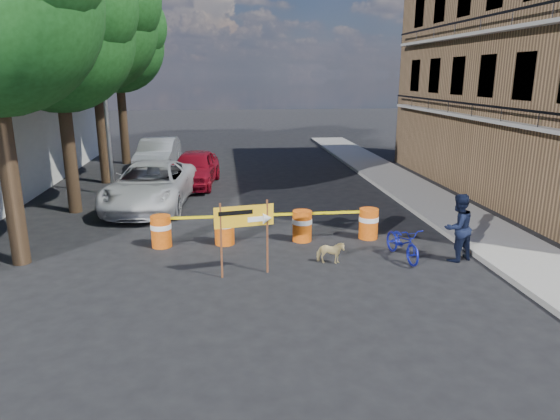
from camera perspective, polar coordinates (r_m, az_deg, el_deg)
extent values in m
plane|color=black|center=(11.84, 1.58, -8.18)|extent=(120.00, 120.00, 0.00)
cube|color=gray|center=(19.04, 17.71, 0.42)|extent=(2.40, 40.00, 0.15)
cylinder|color=#332316|center=(13.95, -28.62, 4.37)|extent=(0.44, 0.44, 5.04)
cylinder|color=#332316|center=(18.65, -23.02, 6.87)|extent=(0.44, 0.44, 4.76)
sphere|color=#154614|center=(18.55, -24.21, 17.82)|extent=(5.00, 5.00, 5.00)
sphere|color=#154614|center=(17.91, -22.16, 20.90)|extent=(3.75, 3.75, 3.75)
sphere|color=#154614|center=(19.33, -25.62, 15.48)|extent=(3.50, 3.50, 3.50)
cylinder|color=#332316|center=(23.43, -19.76, 9.34)|extent=(0.44, 0.44, 5.32)
sphere|color=#154614|center=(23.42, -20.68, 19.07)|extent=(5.40, 5.40, 5.40)
sphere|color=#154614|center=(22.80, -18.77, 21.77)|extent=(4.05, 4.05, 4.05)
sphere|color=#154614|center=(24.22, -22.06, 16.98)|extent=(3.78, 3.78, 3.78)
cylinder|color=#332316|center=(28.33, -17.51, 10.00)|extent=(0.44, 0.44, 4.93)
sphere|color=#154614|center=(28.28, -18.13, 17.46)|extent=(4.80, 4.80, 4.80)
sphere|color=#154614|center=(27.72, -16.68, 19.46)|extent=(3.60, 3.60, 3.60)
sphere|color=#154614|center=(28.98, -19.23, 15.90)|extent=(3.36, 3.36, 3.36)
cylinder|color=gray|center=(20.74, -19.42, 12.45)|extent=(0.16, 0.16, 8.00)
cylinder|color=#CB500B|center=(14.39, -13.43, -2.39)|extent=(0.56, 0.56, 0.90)
cylinder|color=white|center=(14.35, -13.46, -1.82)|extent=(0.58, 0.58, 0.14)
cylinder|color=#CB500B|center=(14.31, -6.37, -2.16)|extent=(0.56, 0.56, 0.90)
cylinder|color=white|center=(14.27, -6.39, -1.58)|extent=(0.58, 0.58, 0.14)
cylinder|color=#CB500B|center=(14.51, 2.54, -1.83)|extent=(0.56, 0.56, 0.90)
cylinder|color=white|center=(14.47, 2.55, -1.26)|extent=(0.58, 0.58, 0.14)
cylinder|color=#CB500B|center=(14.95, 10.08, -1.54)|extent=(0.56, 0.56, 0.90)
cylinder|color=white|center=(14.91, 10.11, -0.99)|extent=(0.58, 0.58, 0.14)
cylinder|color=#592D19|center=(11.81, -6.74, -3.56)|extent=(0.05, 0.05, 1.84)
cylinder|color=#592D19|center=(12.04, -1.46, -3.07)|extent=(0.05, 0.05, 1.84)
cube|color=#F1B015|center=(11.74, -4.13, -0.71)|extent=(1.41, 0.29, 0.51)
cube|color=white|center=(11.82, -2.74, -1.06)|extent=(0.40, 0.08, 0.12)
cone|color=white|center=(11.88, -1.45, -0.95)|extent=(0.27, 0.30, 0.27)
cube|color=black|center=(11.66, -5.09, -0.33)|extent=(0.81, 0.16, 0.10)
imported|color=black|center=(13.65, 19.66, -1.91)|extent=(1.06, 0.95, 1.78)
imported|color=#13199B|center=(13.38, 13.95, -1.95)|extent=(0.72, 0.97, 1.71)
imported|color=tan|center=(12.87, 5.78, -4.86)|extent=(0.77, 0.48, 0.60)
imported|color=silver|center=(18.80, -14.54, 2.75)|extent=(3.23, 6.00, 1.60)
imported|color=maroon|center=(22.07, -9.74, 4.73)|extent=(2.36, 4.69, 1.54)
imported|color=#A0A3A7|center=(26.04, -13.75, 6.17)|extent=(1.94, 4.94, 1.60)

